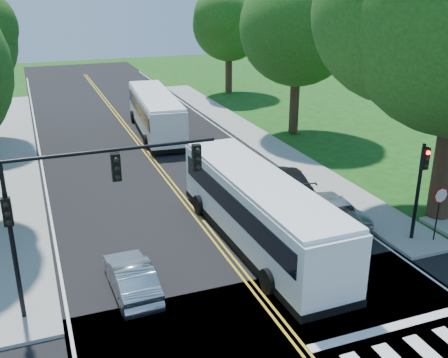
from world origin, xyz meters
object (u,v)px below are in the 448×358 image
bus_follow (155,112)px  dark_sedan (287,180)px  signal_nw (82,194)px  signal_ne (421,180)px  bus_lead (258,209)px  suv (330,209)px  hatchback (131,277)px

bus_follow → dark_sedan: 14.74m
signal_nw → signal_ne: signal_nw is taller
bus_lead → bus_follow: 19.18m
signal_ne → suv: bearing=127.2°
signal_nw → dark_sedan: size_ratio=1.49×
signal_nw → suv: 12.66m
signal_ne → bus_follow: size_ratio=0.37×
bus_lead → bus_follow: (0.18, 19.18, -0.06)m
suv → hatchback: bearing=18.4°
signal_nw → bus_lead: (7.48, 2.29, -2.70)m
signal_nw → bus_lead: size_ratio=0.58×
signal_nw → bus_follow: size_ratio=0.60×
signal_nw → bus_lead: bearing=17.0°
signal_ne → hatchback: signal_ne is taller
signal_nw → signal_ne: 14.13m
bus_follow → dark_sedan: bearing=109.7°
bus_follow → signal_ne: bearing=111.2°
hatchback → dark_sedan: size_ratio=0.84×
hatchback → signal_nw: bearing=12.4°
signal_ne → bus_follow: bearing=106.6°
signal_nw → signal_ne: size_ratio=1.62×
bus_follow → suv: bearing=106.9°
suv → bus_follow: bearing=-74.3°
signal_nw → hatchback: bearing=14.4°
hatchback → dark_sedan: 12.18m
bus_follow → hatchback: 22.01m
signal_ne → suv: signal_ne is taller
dark_sedan → signal_nw: bearing=42.5°
bus_lead → hatchback: size_ratio=3.02×
signal_nw → signal_ne: (14.06, 0.01, -1.41)m
bus_lead → suv: size_ratio=2.60×
dark_sedan → bus_lead: bearing=61.2°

